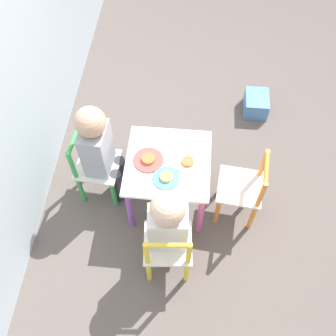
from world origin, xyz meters
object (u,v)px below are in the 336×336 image
object	(u,v)px
plate_front	(188,163)
chair_orange	(243,189)
child_back	(99,147)
storage_bin	(256,104)
kids_table	(168,169)
chair_yellow	(168,249)
plate_left	(166,178)
child_left	(168,223)
chair_green	(95,166)
plate_back	(148,160)

from	to	relation	value
plate_front	chair_orange	bearing A→B (deg)	-97.65
child_back	storage_bin	size ratio (longest dim) A/B	3.67
kids_table	chair_orange	size ratio (longest dim) A/B	0.91
chair_yellow	plate_left	world-z (taller)	chair_yellow
plate_left	plate_front	bearing A→B (deg)	-45.00
chair_orange	child_left	bearing A→B (deg)	-44.58
chair_orange	child_back	world-z (taller)	child_back
chair_yellow	plate_left	bearing A→B (deg)	-88.41
chair_green	storage_bin	distance (m)	1.32
kids_table	child_left	xyz separation A→B (m)	(-0.39, -0.03, 0.10)
child_left	plate_left	bearing A→B (deg)	-88.07
chair_orange	plate_back	xyz separation A→B (m)	(0.05, 0.57, 0.17)
plate_back	storage_bin	size ratio (longest dim) A/B	0.80
chair_green	chair_orange	world-z (taller)	same
child_back	plate_back	world-z (taller)	child_back
plate_back	storage_bin	bearing A→B (deg)	-40.74
chair_orange	child_left	xyz separation A→B (m)	(-0.35, 0.42, 0.19)
chair_green	child_back	world-z (taller)	child_back
chair_green	plate_back	size ratio (longest dim) A/B	3.10
chair_yellow	storage_bin	bearing A→B (deg)	-118.40
plate_back	plate_front	world-z (taller)	same
kids_table	plate_front	distance (m)	0.14
chair_green	plate_back	xyz separation A→B (m)	(-0.04, -0.34, 0.17)
plate_left	storage_bin	xyz separation A→B (m)	(0.93, -0.59, -0.37)
child_left	plate_front	distance (m)	0.40
chair_green	storage_bin	world-z (taller)	chair_green
child_back	plate_back	xyz separation A→B (m)	(-0.03, -0.28, -0.04)
storage_bin	chair_yellow	bearing A→B (deg)	156.48
plate_back	storage_bin	xyz separation A→B (m)	(0.82, -0.70, -0.37)
kids_table	chair_green	xyz separation A→B (m)	(0.04, 0.45, -0.09)
child_left	plate_back	bearing A→B (deg)	-74.57
chair_yellow	chair_orange	world-z (taller)	same
storage_bin	child_left	bearing A→B (deg)	155.24
chair_orange	plate_back	distance (m)	0.59
child_left	plate_back	xyz separation A→B (m)	(0.39, 0.15, -0.02)
chair_green	chair_orange	bearing A→B (deg)	-90.54
chair_yellow	chair_green	world-z (taller)	same
child_left	plate_back	distance (m)	0.42
plate_left	chair_orange	bearing A→B (deg)	-81.69
plate_front	chair_green	bearing A→B (deg)	86.23
chair_yellow	plate_back	size ratio (longest dim) A/B	3.10
chair_yellow	chair_green	xyz separation A→B (m)	(0.49, 0.49, 0.00)
child_back	child_left	bearing A→B (deg)	-130.15
chair_green	storage_bin	size ratio (longest dim) A/B	2.49
chair_yellow	child_left	world-z (taller)	child_left
plate_left	storage_bin	bearing A→B (deg)	-32.50
chair_green	plate_front	xyz separation A→B (m)	(-0.04, -0.57, 0.17)
chair_yellow	child_back	world-z (taller)	child_back
plate_left	chair_green	bearing A→B (deg)	71.79
kids_table	plate_back	size ratio (longest dim) A/B	2.82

